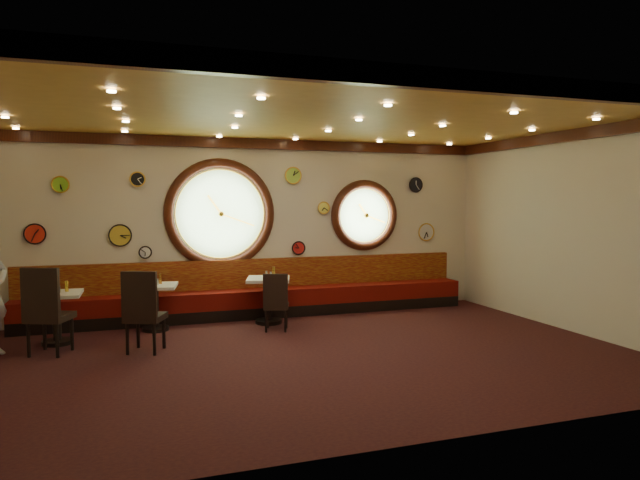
% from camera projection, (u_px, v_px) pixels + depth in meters
% --- Properties ---
extents(floor, '(9.00, 6.00, 0.00)m').
position_uv_depth(floor, '(302.00, 356.00, 7.69)').
color(floor, black).
rests_on(floor, ground).
extents(ceiling, '(9.00, 6.00, 0.02)m').
position_uv_depth(ceiling, '(301.00, 116.00, 7.47)').
color(ceiling, gold).
rests_on(ceiling, wall_back).
extents(wall_back, '(9.00, 0.02, 3.20)m').
position_uv_depth(wall_back, '(253.00, 227.00, 10.41)').
color(wall_back, beige).
rests_on(wall_back, floor).
extents(wall_front, '(9.00, 0.02, 3.20)m').
position_uv_depth(wall_front, '(407.00, 260.00, 4.75)').
color(wall_front, beige).
rests_on(wall_front, floor).
extents(wall_right, '(0.02, 6.00, 3.20)m').
position_uv_depth(wall_right, '(572.00, 231.00, 9.03)').
color(wall_right, beige).
rests_on(wall_right, floor).
extents(molding_back, '(9.00, 0.10, 0.18)m').
position_uv_depth(molding_back, '(253.00, 144.00, 10.26)').
color(molding_back, '#341309').
rests_on(molding_back, wall_back).
extents(molding_front, '(9.00, 0.10, 0.18)m').
position_uv_depth(molding_front, '(406.00, 77.00, 4.69)').
color(molding_front, '#341309').
rests_on(molding_front, wall_back).
extents(molding_right, '(0.10, 6.00, 0.18)m').
position_uv_depth(molding_right, '(573.00, 135.00, 8.91)').
color(molding_right, '#341309').
rests_on(molding_right, wall_back).
extents(banquette_base, '(8.00, 0.55, 0.20)m').
position_uv_depth(banquette_base, '(257.00, 311.00, 10.25)').
color(banquette_base, black).
rests_on(banquette_base, floor).
extents(banquette_seat, '(8.00, 0.55, 0.30)m').
position_uv_depth(banquette_seat, '(257.00, 297.00, 10.23)').
color(banquette_seat, '#550A07').
rests_on(banquette_seat, banquette_base).
extents(banquette_back, '(8.00, 0.10, 0.55)m').
position_uv_depth(banquette_back, '(254.00, 274.00, 10.41)').
color(banquette_back, '#660A08').
rests_on(banquette_back, wall_back).
extents(porthole_left_glass, '(1.66, 0.02, 1.66)m').
position_uv_depth(porthole_left_glass, '(220.00, 214.00, 10.19)').
color(porthole_left_glass, '#88B06A').
rests_on(porthole_left_glass, wall_back).
extents(porthole_left_frame, '(1.98, 0.18, 1.98)m').
position_uv_depth(porthole_left_frame, '(220.00, 214.00, 10.18)').
color(porthole_left_frame, '#341309').
rests_on(porthole_left_frame, wall_back).
extents(porthole_left_ring, '(1.61, 0.03, 1.61)m').
position_uv_depth(porthole_left_ring, '(221.00, 214.00, 10.15)').
color(porthole_left_ring, gold).
rests_on(porthole_left_ring, wall_back).
extents(porthole_right_glass, '(1.10, 0.02, 1.10)m').
position_uv_depth(porthole_right_glass, '(364.00, 215.00, 11.10)').
color(porthole_right_glass, '#88B06A').
rests_on(porthole_right_glass, wall_back).
extents(porthole_right_frame, '(1.38, 0.18, 1.38)m').
position_uv_depth(porthole_right_frame, '(364.00, 215.00, 11.09)').
color(porthole_right_frame, '#341309').
rests_on(porthole_right_frame, wall_back).
extents(porthole_right_ring, '(1.09, 0.03, 1.09)m').
position_uv_depth(porthole_right_ring, '(365.00, 215.00, 11.06)').
color(porthole_right_ring, gold).
rests_on(porthole_right_ring, wall_back).
extents(wall_clock_0, '(0.32, 0.03, 0.32)m').
position_uv_depth(wall_clock_0, '(35.00, 234.00, 9.21)').
color(wall_clock_0, red).
rests_on(wall_clock_0, wall_back).
extents(wall_clock_1, '(0.24, 0.03, 0.24)m').
position_uv_depth(wall_clock_1, '(298.00, 248.00, 10.67)').
color(wall_clock_1, red).
rests_on(wall_clock_1, wall_back).
extents(wall_clock_2, '(0.20, 0.03, 0.20)m').
position_uv_depth(wall_clock_2, '(145.00, 252.00, 9.78)').
color(wall_clock_2, silver).
rests_on(wall_clock_2, wall_back).
extents(wall_clock_3, '(0.22, 0.03, 0.22)m').
position_uv_depth(wall_clock_3, '(324.00, 208.00, 10.78)').
color(wall_clock_3, '#FEEF54').
rests_on(wall_clock_3, wall_back).
extents(wall_clock_4, '(0.30, 0.03, 0.30)m').
position_uv_depth(wall_clock_4, '(293.00, 176.00, 10.55)').
color(wall_clock_4, '#A5DC44').
rests_on(wall_clock_4, wall_back).
extents(wall_clock_5, '(0.36, 0.03, 0.36)m').
position_uv_depth(wall_clock_5, '(120.00, 235.00, 9.63)').
color(wall_clock_5, gold).
rests_on(wall_clock_5, wall_back).
extents(wall_clock_6, '(0.28, 0.03, 0.28)m').
position_uv_depth(wall_clock_6, '(416.00, 185.00, 11.38)').
color(wall_clock_6, black).
rests_on(wall_clock_6, wall_back).
extents(wall_clock_7, '(0.34, 0.03, 0.34)m').
position_uv_depth(wall_clock_7, '(426.00, 232.00, 11.53)').
color(wall_clock_7, silver).
rests_on(wall_clock_7, wall_back).
extents(wall_clock_8, '(0.26, 0.03, 0.26)m').
position_uv_depth(wall_clock_8, '(60.00, 184.00, 9.28)').
color(wall_clock_8, '#7CCA28').
rests_on(wall_clock_8, wall_back).
extents(wall_clock_9, '(0.24, 0.03, 0.24)m').
position_uv_depth(wall_clock_9, '(137.00, 179.00, 9.66)').
color(wall_clock_9, black).
rests_on(wall_clock_9, wall_back).
extents(table_a, '(0.71, 0.71, 0.76)m').
position_uv_depth(table_a, '(57.00, 312.00, 8.28)').
color(table_a, black).
rests_on(table_a, floor).
extents(table_b, '(0.79, 0.79, 0.74)m').
position_uv_depth(table_b, '(155.00, 302.00, 9.14)').
color(table_b, black).
rests_on(table_b, floor).
extents(table_c, '(0.88, 0.88, 0.78)m').
position_uv_depth(table_c, '(268.00, 295.00, 9.68)').
color(table_c, black).
rests_on(table_c, floor).
extents(chair_a, '(0.66, 0.66, 0.75)m').
position_uv_depth(chair_a, '(45.00, 305.00, 7.63)').
color(chair_a, black).
rests_on(chair_a, floor).
extents(chair_b, '(0.63, 0.63, 0.71)m').
position_uv_depth(chair_b, '(142.00, 306.00, 7.75)').
color(chair_b, black).
rests_on(chair_b, floor).
extents(chair_c, '(0.50, 0.50, 0.58)m').
position_uv_depth(chair_c, '(276.00, 298.00, 9.07)').
color(chair_c, black).
rests_on(chair_c, floor).
extents(condiment_a_salt, '(0.04, 0.04, 0.10)m').
position_uv_depth(condiment_a_salt, '(54.00, 289.00, 8.30)').
color(condiment_a_salt, '#BABBBF').
rests_on(condiment_a_salt, table_a).
extents(condiment_b_salt, '(0.04, 0.04, 0.11)m').
position_uv_depth(condiment_b_salt, '(149.00, 281.00, 9.11)').
color(condiment_b_salt, silver).
rests_on(condiment_b_salt, table_b).
extents(condiment_c_salt, '(0.04, 0.04, 0.11)m').
position_uv_depth(condiment_c_salt, '(266.00, 274.00, 9.66)').
color(condiment_c_salt, silver).
rests_on(condiment_c_salt, table_c).
extents(condiment_a_pepper, '(0.04, 0.04, 0.10)m').
position_uv_depth(condiment_a_pepper, '(59.00, 289.00, 8.24)').
color(condiment_a_pepper, silver).
rests_on(condiment_a_pepper, table_a).
extents(condiment_b_pepper, '(0.04, 0.04, 0.10)m').
position_uv_depth(condiment_b_pepper, '(158.00, 282.00, 9.08)').
color(condiment_b_pepper, silver).
rests_on(condiment_b_pepper, table_b).
extents(condiment_c_pepper, '(0.04, 0.04, 0.11)m').
position_uv_depth(condiment_c_pepper, '(271.00, 275.00, 9.59)').
color(condiment_c_pepper, silver).
rests_on(condiment_c_pepper, table_c).
extents(condiment_a_bottle, '(0.05, 0.05, 0.16)m').
position_uv_depth(condiment_a_bottle, '(67.00, 286.00, 8.35)').
color(condiment_a_bottle, gold).
rests_on(condiment_a_bottle, table_a).
extents(condiment_b_bottle, '(0.05, 0.05, 0.17)m').
position_uv_depth(condiment_b_bottle, '(160.00, 279.00, 9.21)').
color(condiment_b_bottle, orange).
rests_on(condiment_b_bottle, table_b).
extents(condiment_c_bottle, '(0.06, 0.06, 0.18)m').
position_uv_depth(condiment_c_bottle, '(274.00, 272.00, 9.74)').
color(condiment_c_bottle, gold).
rests_on(condiment_c_bottle, table_c).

